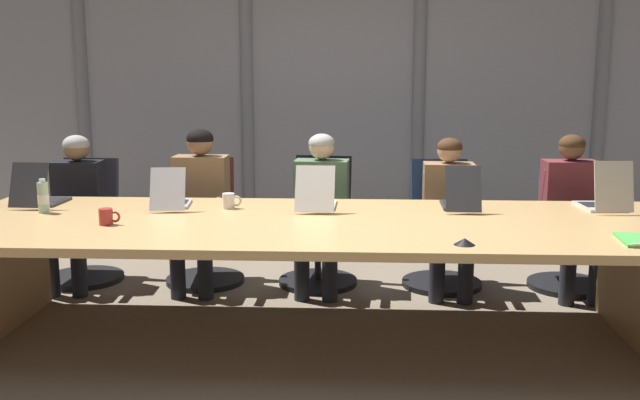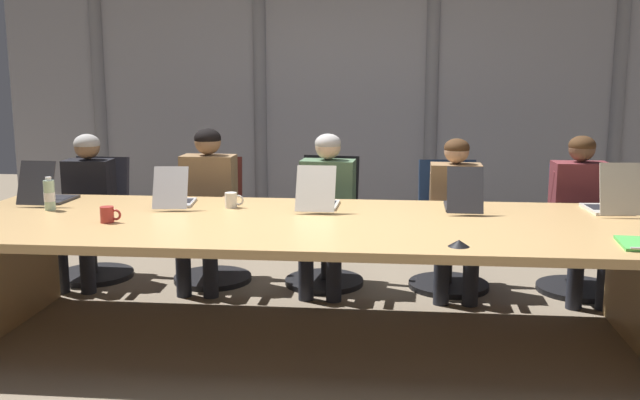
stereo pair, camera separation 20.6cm
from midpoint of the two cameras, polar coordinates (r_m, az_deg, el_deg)
The scene contains 22 objects.
ground_plane at distance 4.45m, azimuth 0.69°, elevation -10.98°, with size 12.95×12.95×0.00m, color #7F705B.
conference_table at distance 4.27m, azimuth 0.70°, elevation -3.41°, with size 4.37×1.47×0.74m.
curtain_backdrop at distance 6.77m, azimuth 2.70°, elevation 8.05°, with size 6.47×0.17×2.70m.
laptop_left_end at distance 5.10m, azimuth -19.81°, elevation 0.44°, with size 0.25×0.43×0.30m.
laptop_left_mid at distance 4.76m, azimuth -10.27°, elevation 0.16°, with size 0.26×0.44×0.27m.
laptop_center at distance 4.61m, azimuth 1.15°, elevation 0.03°, with size 0.26×0.46×0.29m.
laptop_right_mid at distance 4.66m, azimuth 12.58°, elevation -0.11°, with size 0.23×0.44×0.29m.
laptop_right_end at distance 4.86m, azimuth 23.29°, elevation -0.21°, with size 0.26×0.42×0.33m.
office_chair_left_end at distance 5.89m, azimuth -16.52°, elevation -2.51°, with size 0.60×0.60×0.93m.
office_chair_left_mid at distance 5.61m, azimuth -7.52°, elevation -2.78°, with size 0.60×0.60×0.94m.
office_chair_center at distance 5.48m, azimuth 1.54°, elevation -2.94°, with size 0.60×0.61×0.96m.
office_chair_right_mid at distance 5.49m, azimuth 11.31°, elevation -3.17°, with size 0.60×0.60×0.94m.
office_chair_right_end at distance 5.67m, azimuth 20.96°, elevation -3.32°, with size 0.60×0.60×0.92m.
person_left_end at distance 5.68m, azimuth -17.23°, elevation 0.04°, with size 0.37×0.56×1.14m.
person_left_mid at distance 5.40m, azimuth -7.99°, elevation 0.22°, with size 0.41×0.55×1.19m.
person_center at distance 5.26m, azimuth 1.64°, elevation -0.18°, with size 0.43×0.56×1.16m.
person_right_mid at distance 5.27m, azimuth 11.87°, elevation -0.59°, with size 0.38×0.55×1.13m.
person_right_end at distance 5.44m, azimuth 21.19°, elevation -0.54°, with size 0.40×0.55×1.16m.
water_bottle_primary at distance 4.82m, azimuth -19.64°, elevation 0.36°, with size 0.07×0.07×0.21m.
coffee_mug_near at distance 4.33m, azimuth -15.27°, elevation -1.14°, with size 0.13×0.08×0.09m.
coffee_mug_far at distance 4.65m, azimuth -5.80°, elevation -0.01°, with size 0.12×0.08×0.10m.
conference_mic_left_side at distance 3.71m, azimuth 12.59°, elevation -3.39°, with size 0.11×0.11×0.04m, color black.
Camera 2 is at (0.46, -4.12, 1.62)m, focal length 40.12 mm.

